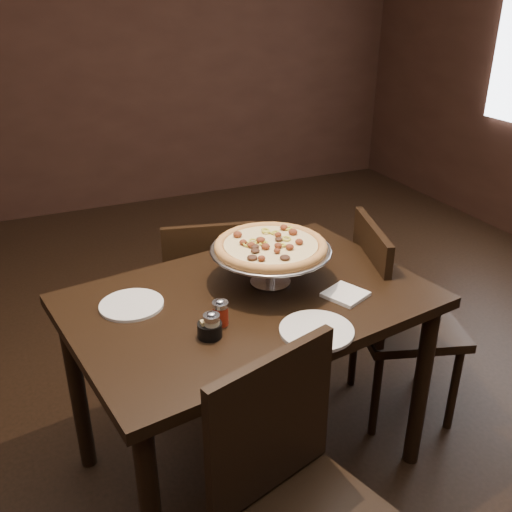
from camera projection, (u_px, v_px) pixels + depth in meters
name	position (u px, v px, depth m)	size (l,w,h in m)	color
room	(266.00, 145.00, 1.88)	(6.04, 7.04, 2.84)	black
dining_table	(250.00, 321.00, 2.18)	(1.44, 1.07, 0.82)	black
pizza_stand	(271.00, 247.00, 2.16)	(0.47, 0.47, 0.19)	#B9BAC0
parmesan_shaker	(212.00, 326.00, 1.87)	(0.06, 0.06, 0.10)	beige
pepper_flake_shaker	(220.00, 313.00, 1.94)	(0.06, 0.06, 0.10)	maroon
packet_caddy	(210.00, 329.00, 1.88)	(0.08, 0.08, 0.06)	black
napkin_stack	(345.00, 294.00, 2.13)	(0.14, 0.14, 0.01)	white
plate_left	(132.00, 305.00, 2.07)	(0.23, 0.23, 0.01)	white
plate_near	(317.00, 331.00, 1.91)	(0.25, 0.25, 0.01)	white
serving_spatula	(276.00, 262.00, 2.05)	(0.12, 0.12, 0.02)	#B9BAC0
chair_far	(209.00, 293.00, 2.82)	(0.51, 0.51, 0.91)	black
chair_near	(300.00, 503.00, 1.64)	(0.57, 0.57, 0.98)	black
chair_side	(392.00, 313.00, 2.59)	(0.57, 0.57, 0.97)	black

